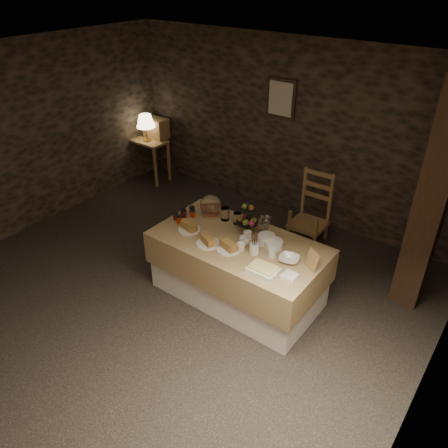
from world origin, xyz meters
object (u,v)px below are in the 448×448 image
Objects in this scene: chair at (312,211)px; console_table at (148,147)px; fruit_stand at (247,219)px; buffet_table at (238,265)px; timber_column at (432,201)px; wine_rack at (156,128)px; table_lamp at (145,121)px.

console_table is at bearing 178.50° from chair.
fruit_stand is (-0.16, -1.38, 0.46)m from chair.
chair is at bearing 83.58° from fruit_stand.
timber_column reaches higher than buffet_table.
buffet_table is 4.61× the size of wine_rack.
chair is (3.22, -0.04, -0.17)m from console_table.
fruit_stand is at bearing -24.82° from console_table.
console_table is 0.95× the size of chair.
buffet_table is at bearing -76.56° from fruit_stand.
buffet_table is at bearing -31.08° from wine_rack.
table_lamp reaches higher than console_table.
chair is at bearing 86.71° from buffet_table.
fruit_stand is at bearing 103.44° from buffet_table.
buffet_table is 5.29× the size of fruit_stand.
buffet_table is at bearing -27.84° from table_lamp.
buffet_table is 2.61× the size of console_table.
timber_column reaches higher than wine_rack.
fruit_stand is (-1.68, -0.90, -0.39)m from timber_column.
console_table is 4.82m from timber_column.
timber_column reaches higher than table_lamp.
buffet_table is 0.54m from fruit_stand.
timber_column is 1.94m from fruit_stand.
fruit_stand reaches higher than buffet_table.
table_lamp is at bearing 152.16° from buffet_table.
table_lamp is at bearing 155.60° from fruit_stand.
wine_rack is at bearing 148.92° from buffet_table.
buffet_table is 1.64m from chair.
fruit_stand is (3.02, -1.37, -0.19)m from table_lamp.
wine_rack is 4.76m from timber_column.
wine_rack is (-3.08, 1.86, 0.47)m from buffet_table.
buffet_table is 2.48× the size of chair.
table_lamp is at bearing 174.25° from timber_column.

